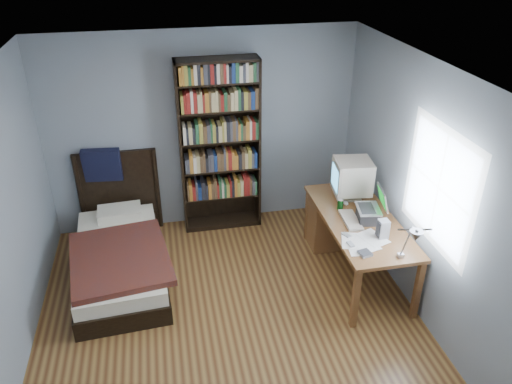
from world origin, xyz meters
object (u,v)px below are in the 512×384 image
speaker (383,229)px  soda_can (340,204)px  keyboard (351,220)px  laptop (370,212)px  desk (342,220)px  bed (120,252)px  desk_lamp (414,237)px  bookshelf (220,147)px  crt_monitor (351,177)px

speaker → soda_can: 0.66m
speaker → keyboard: bearing=118.1°
laptop → soda_can: size_ratio=3.24×
keyboard → desk: bearing=80.1°
soda_can → bed: bed is taller
laptop → desk_lamp: desk_lamp is taller
keyboard → bookshelf: 1.87m
keyboard → bed: 2.59m
desk → speaker: (0.08, -0.86, 0.41)m
soda_can → desk: bearing=59.3°
bookshelf → bed: bearing=-148.1°
crt_monitor → laptop: 0.54m
crt_monitor → keyboard: (-0.17, -0.49, -0.25)m
laptop → bookshelf: bookshelf is taller
keyboard → bookshelf: (-1.20, 1.39, 0.35)m
keyboard → bed: (-2.48, 0.59, -0.48)m
desk → bookshelf: bearing=146.2°
crt_monitor → keyboard: 0.58m
laptop → bed: size_ratio=0.18×
keyboard → speaker: 0.42m
soda_can → bookshelf: (-1.18, 1.12, 0.31)m
keyboard → bed: bed is taller
laptop → keyboard: 0.22m
bookshelf → soda_can: bearing=-43.6°
desk → soda_can: bearing=-120.7°
desk → laptop: bearing=-82.1°
crt_monitor → soda_can: bearing=-130.7°
bookshelf → desk_lamp: bearing=-61.6°
laptop → speaker: 0.33m
crt_monitor → keyboard: bearing=-109.2°
bookshelf → bed: 1.72m
desk_lamp → bed: (-2.60, 1.65, -0.94)m
desk_lamp → speaker: size_ratio=2.89×
desk → bookshelf: size_ratio=0.77×
keyboard → bed: bearing=169.8°
crt_monitor → laptop: bearing=-87.7°
crt_monitor → speaker: crt_monitor is taller
bookshelf → desk: bearing=-33.8°
keyboard → soda_can: (-0.02, 0.27, 0.04)m
crt_monitor → speaker: 0.86m
crt_monitor → bookshelf: size_ratio=0.22×
desk_lamp → keyboard: desk_lamp is taller
desk → laptop: laptop is taller
keyboard → speaker: speaker is taller
keyboard → bookshelf: size_ratio=0.19×
crt_monitor → bookshelf: 1.64m
crt_monitor → speaker: (0.03, -0.85, -0.17)m
desk → laptop: size_ratio=4.49×
laptop → speaker: bearing=-88.9°
desk → keyboard: (-0.12, -0.50, 0.32)m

